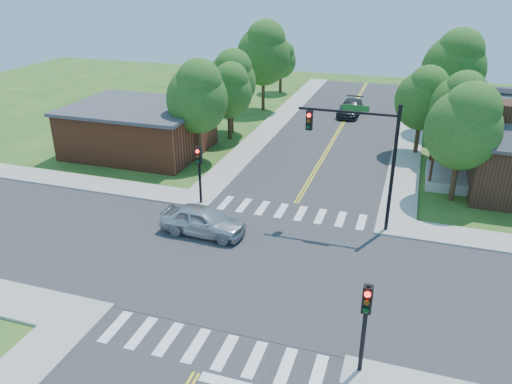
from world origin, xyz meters
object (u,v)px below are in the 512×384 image
(signal_mast_ne, at_px, (362,146))
(car_silver, at_px, (203,221))
(car_dgrey, at_px, (350,108))
(signal_pole_se, at_px, (366,313))
(signal_pole_nw, at_px, (199,164))

(signal_mast_ne, xyz_separation_m, car_silver, (-7.84, -3.44, -4.04))
(car_silver, distance_m, car_dgrey, 27.14)
(signal_pole_se, height_order, car_dgrey, signal_pole_se)
(signal_pole_nw, distance_m, car_dgrey, 24.18)
(signal_pole_se, bearing_deg, signal_pole_nw, 135.00)
(signal_pole_se, bearing_deg, car_dgrey, 98.88)
(signal_pole_se, xyz_separation_m, signal_pole_nw, (-11.20, 11.20, 0.00))
(signal_mast_ne, height_order, signal_pole_nw, signal_mast_ne)
(signal_mast_ne, distance_m, signal_pole_nw, 9.76)
(signal_pole_se, xyz_separation_m, car_silver, (-9.53, 7.77, -1.85))
(signal_mast_ne, distance_m, car_silver, 9.47)
(signal_pole_nw, xyz_separation_m, car_silver, (1.67, -3.43, -1.85))
(signal_pole_nw, xyz_separation_m, car_dgrey, (5.80, 23.40, -1.92))
(car_silver, relative_size, car_dgrey, 0.94)
(signal_pole_nw, relative_size, car_silver, 0.79)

